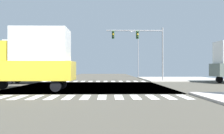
{
  "coord_description": "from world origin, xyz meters",
  "views": [
    {
      "loc": [
        1.63,
        -19.36,
        1.73
      ],
      "look_at": [
        2.14,
        9.9,
        1.93
      ],
      "focal_mm": 32.19,
      "sensor_mm": 36.0,
      "label": 1
    }
  ],
  "objects_px": {
    "street_lamp": "(137,50)",
    "box_truck_farside_2": "(33,61)",
    "traffic_signal_mast": "(141,41)",
    "box_truck_nearside_1": "(31,58)"
  },
  "relations": [
    {
      "from": "traffic_signal_mast",
      "to": "box_truck_nearside_1",
      "type": "relative_size",
      "value": 1.04
    },
    {
      "from": "traffic_signal_mast",
      "to": "street_lamp",
      "type": "height_order",
      "value": "street_lamp"
    },
    {
      "from": "street_lamp",
      "to": "box_truck_nearside_1",
      "type": "bearing_deg",
      "value": -115.94
    },
    {
      "from": "traffic_signal_mast",
      "to": "box_truck_farside_2",
      "type": "height_order",
      "value": "traffic_signal_mast"
    },
    {
      "from": "box_truck_farside_2",
      "to": "street_lamp",
      "type": "bearing_deg",
      "value": 140.75
    },
    {
      "from": "box_truck_nearside_1",
      "to": "street_lamp",
      "type": "bearing_deg",
      "value": -25.94
    },
    {
      "from": "street_lamp",
      "to": "box_truck_nearside_1",
      "type": "distance_m",
      "value": 27.43
    },
    {
      "from": "traffic_signal_mast",
      "to": "box_truck_farside_2",
      "type": "relative_size",
      "value": 1.04
    },
    {
      "from": "box_truck_nearside_1",
      "to": "box_truck_farside_2",
      "type": "height_order",
      "value": "same"
    },
    {
      "from": "street_lamp",
      "to": "box_truck_farside_2",
      "type": "bearing_deg",
      "value": -129.25
    }
  ]
}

